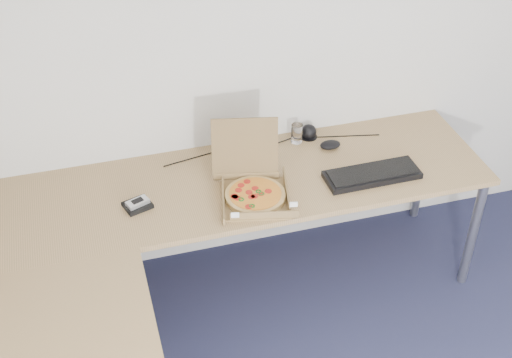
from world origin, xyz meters
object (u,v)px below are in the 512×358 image
object	(u,v)px
desk	(194,255)
pizza_box	(254,190)
drinking_glass	(297,133)
keyboard	(372,175)
wallet	(138,205)

from	to	relation	value
desk	pizza_box	world-z (taller)	pizza_box
drinking_glass	keyboard	bearing A→B (deg)	-57.17
desk	pizza_box	size ratio (longest dim) A/B	6.65
drinking_glass	keyboard	distance (m)	0.48
desk	drinking_glass	size ratio (longest dim) A/B	23.56
desk	keyboard	world-z (taller)	keyboard
wallet	pizza_box	bearing A→B (deg)	-25.51
keyboard	wallet	distance (m)	1.16
wallet	drinking_glass	bearing A→B (deg)	1.88
keyboard	wallet	world-z (taller)	keyboard
drinking_glass	keyboard	size ratio (longest dim) A/B	0.22
pizza_box	wallet	xyz separation A→B (m)	(-0.55, 0.08, -0.03)
wallet	desk	bearing A→B (deg)	-79.91
pizza_box	drinking_glass	distance (m)	0.52
desk	drinking_glass	world-z (taller)	drinking_glass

